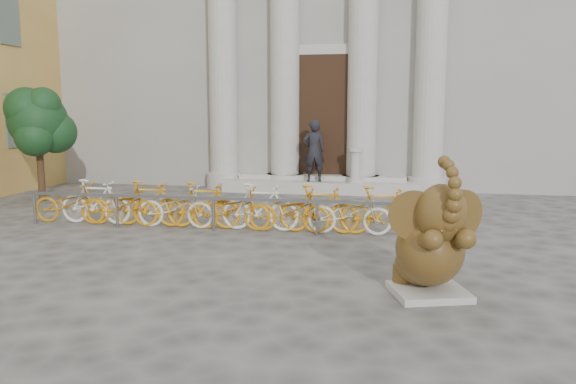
% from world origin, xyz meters
% --- Properties ---
extents(ground, '(80.00, 80.00, 0.00)m').
position_xyz_m(ground, '(0.00, 0.00, 0.00)').
color(ground, '#474442').
rests_on(ground, ground).
extents(classical_building, '(22.00, 10.70, 12.00)m').
position_xyz_m(classical_building, '(0.00, 14.93, 5.98)').
color(classical_building, gray).
rests_on(classical_building, ground).
extents(entrance_steps, '(6.00, 1.20, 0.36)m').
position_xyz_m(entrance_steps, '(0.00, 9.40, 0.18)').
color(entrance_steps, '#A8A59E').
rests_on(entrance_steps, ground).
extents(elephant_statue, '(1.29, 1.54, 1.94)m').
position_xyz_m(elephant_statue, '(2.71, -0.00, 0.71)').
color(elephant_statue, '#A8A59E').
rests_on(elephant_statue, ground).
extents(bike_rack, '(8.72, 0.53, 1.00)m').
position_xyz_m(bike_rack, '(-1.50, 3.65, 0.50)').
color(bike_rack, slate).
rests_on(bike_rack, ground).
extents(tree, '(1.80, 1.64, 3.13)m').
position_xyz_m(tree, '(-7.39, 6.27, 2.18)').
color(tree, '#332114').
rests_on(tree, ground).
extents(pedestrian, '(0.77, 0.61, 1.86)m').
position_xyz_m(pedestrian, '(-0.18, 9.11, 1.29)').
color(pedestrian, black).
rests_on(pedestrian, entrance_steps).
extents(balustrade_post, '(0.42, 0.42, 1.04)m').
position_xyz_m(balustrade_post, '(1.07, 9.10, 0.84)').
color(balustrade_post, '#A8A59E').
rests_on(balustrade_post, entrance_steps).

